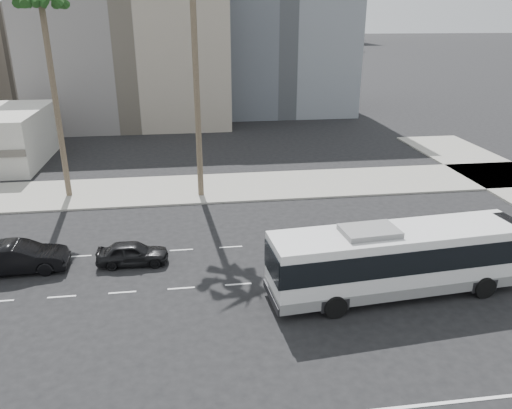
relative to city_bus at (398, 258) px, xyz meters
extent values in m
plane|color=black|center=(-4.89, 1.86, -1.97)|extent=(700.00, 700.00, 0.00)
cube|color=gray|center=(-4.89, 17.36, -1.90)|extent=(120.00, 7.00, 0.15)
cube|color=slate|center=(-16.89, 46.86, 7.03)|extent=(24.00, 18.00, 18.00)
cube|color=#595E66|center=(3.11, 53.86, 11.03)|extent=(20.00, 20.00, 26.00)
cube|color=silver|center=(0.00, 0.00, 0.05)|extent=(13.21, 3.96, 2.92)
cube|color=black|center=(0.00, 0.00, 0.44)|extent=(13.27, 4.02, 1.23)
cube|color=slate|center=(0.00, 0.00, -1.24)|extent=(13.23, 4.00, 0.56)
cube|color=slate|center=(-1.68, 0.00, 1.62)|extent=(2.84, 2.02, 0.34)
cylinder|color=black|center=(4.15, -1.44, -1.41)|extent=(1.12, 0.34, 1.12)
cylinder|color=black|center=(4.15, 1.44, -1.41)|extent=(1.12, 0.34, 1.12)
cylinder|color=black|center=(-3.82, -1.44, -1.41)|extent=(1.12, 0.34, 1.12)
cylinder|color=black|center=(-3.82, 1.44, -1.41)|extent=(1.12, 0.34, 1.12)
imported|color=black|center=(-13.61, 4.99, -1.29)|extent=(1.70, 4.03, 1.36)
imported|color=black|center=(-19.72, 4.95, -1.13)|extent=(2.03, 5.23, 1.70)
cylinder|color=brown|center=(-9.38, 15.68, 6.76)|extent=(0.48, 0.48, 17.47)
cylinder|color=brown|center=(-19.63, 16.98, 5.18)|extent=(0.45, 0.45, 14.30)
camera|label=1|loc=(-10.05, -20.69, 11.38)|focal=34.35mm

